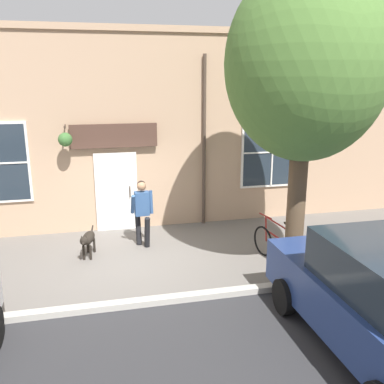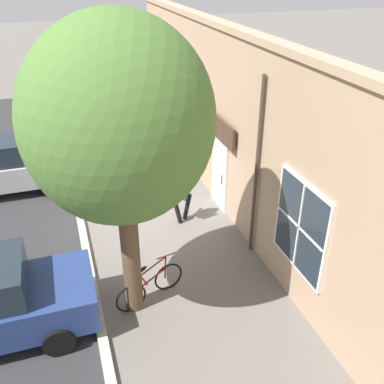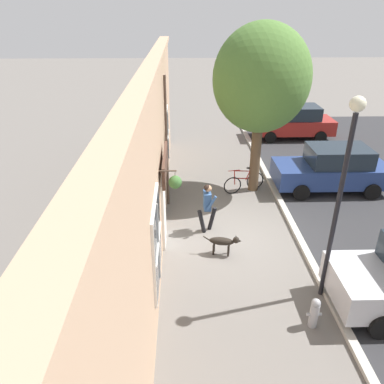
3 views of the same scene
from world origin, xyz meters
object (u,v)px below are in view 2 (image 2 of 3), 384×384
leaning_bicycle (150,285)px  fire_hydrant (90,162)px  parked_car_nearest_curb (2,166)px  street_tree_by_curb (121,128)px  dog_on_leash (158,189)px  pedestrian_walking (182,191)px  street_lamp (65,91)px

leaning_bicycle → fire_hydrant: size_ratio=2.14×
parked_car_nearest_curb → street_tree_by_curb: bearing=113.9°
dog_on_leash → leaning_bicycle: bearing=73.5°
dog_on_leash → parked_car_nearest_curb: size_ratio=0.26×
street_tree_by_curb → fire_hydrant: bearing=-88.9°
dog_on_leash → street_tree_by_curb: (1.60, 4.30, 3.73)m
street_tree_by_curb → fire_hydrant: 8.03m
street_tree_by_curb → parked_car_nearest_curb: size_ratio=1.42×
pedestrian_walking → street_lamp: size_ratio=0.33×
dog_on_leash → parked_car_nearest_curb: parked_car_nearest_curb is taller
dog_on_leash → leaning_bicycle: leaning_bicycle is taller
pedestrian_walking → fire_hydrant: bearing=-62.4°
fire_hydrant → parked_car_nearest_curb: bearing=10.4°
street_tree_by_curb → fire_hydrant: street_tree_by_curb is taller
pedestrian_walking → dog_on_leash: bearing=-73.1°
dog_on_leash → parked_car_nearest_curb: (4.52, -2.28, 0.44)m
dog_on_leash → street_lamp: size_ratio=0.22×
leaning_bicycle → fire_hydrant: (0.51, -6.94, 0.02)m
pedestrian_walking → street_tree_by_curb: (2.00, 3.01, 3.19)m
street_tree_by_curb → pedestrian_walking: bearing=-123.6°
leaning_bicycle → fire_hydrant: leaning_bicycle is taller
dog_on_leash → street_lamp: (2.28, -1.75, 2.79)m
parked_car_nearest_curb → street_lamp: bearing=166.7°
street_tree_by_curb → parked_car_nearest_curb: street_tree_by_curb is taller
parked_car_nearest_curb → fire_hydrant: parked_car_nearest_curb is taller
dog_on_leash → street_tree_by_curb: bearing=69.6°
street_lamp → pedestrian_walking: bearing=131.4°
street_tree_by_curb → leaning_bicycle: 3.81m
parked_car_nearest_curb → fire_hydrant: (-2.78, -0.51, -0.48)m
street_lamp → fire_hydrant: street_lamp is taller
leaning_bicycle → street_lamp: bearing=-79.9°
pedestrian_walking → parked_car_nearest_curb: (4.91, -3.57, -0.10)m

